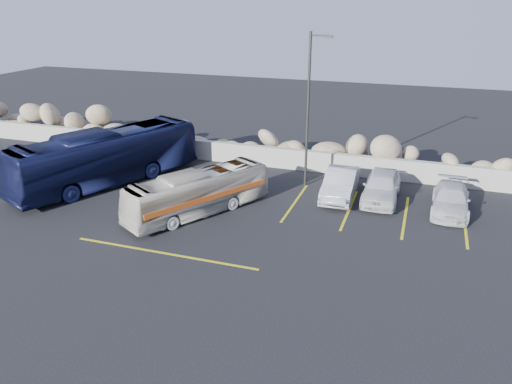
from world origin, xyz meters
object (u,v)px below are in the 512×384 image
(car_b, at_px, (340,184))
(lamppost, at_px, (309,107))
(vintage_bus, at_px, (198,193))
(tour_coach, at_px, (107,157))
(car_a, at_px, (381,186))
(car_c, at_px, (451,200))

(car_b, bearing_deg, lamppost, 151.71)
(vintage_bus, height_order, tour_coach, tour_coach)
(lamppost, distance_m, car_a, 5.44)
(car_a, relative_size, car_b, 0.99)
(car_b, bearing_deg, car_a, 4.72)
(lamppost, relative_size, tour_coach, 0.75)
(vintage_bus, bearing_deg, car_a, 59.10)
(lamppost, xyz_separation_m, car_b, (2.01, -1.02, -3.59))
(lamppost, height_order, car_a, lamppost)
(tour_coach, relative_size, car_b, 2.46)
(lamppost, distance_m, car_c, 8.25)
(car_a, distance_m, car_b, 2.02)
(lamppost, height_order, car_c, lamppost)
(car_b, bearing_deg, tour_coach, -171.80)
(vintage_bus, height_order, car_a, vintage_bus)
(vintage_bus, distance_m, car_b, 7.28)
(vintage_bus, height_order, car_c, vintage_bus)
(tour_coach, xyz_separation_m, car_a, (14.35, 2.30, -0.75))
(lamppost, height_order, tour_coach, lamppost)
(vintage_bus, relative_size, car_a, 1.71)
(car_c, bearing_deg, vintage_bus, -158.40)
(tour_coach, bearing_deg, lamppost, 40.93)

